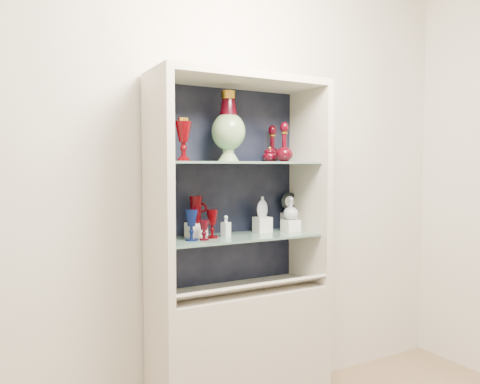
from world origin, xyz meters
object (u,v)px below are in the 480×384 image
enamel_urn (228,126)px  lidded_bowl (270,154)px  pedestal_lamp_left (165,135)px  clear_round_decanter (291,209)px  ruby_decanter_b (272,143)px  ruby_decanter_a (284,140)px  cobalt_goblet (191,225)px  clear_square_bottle (226,226)px  pedestal_lamp_right (183,140)px  ruby_goblet_small (204,230)px  ruby_goblet_tall (212,224)px  cameo_medallion (289,202)px  ruby_pitcher (196,209)px  flat_flask (262,207)px

enamel_urn → lidded_bowl: enamel_urn is taller
pedestal_lamp_left → clear_round_decanter: 0.91m
ruby_decanter_b → ruby_decanter_a: bearing=-97.0°
cobalt_goblet → clear_square_bottle: size_ratio=1.36×
pedestal_lamp_right → clear_square_bottle: (0.28, 0.07, -0.47)m
ruby_decanter_a → ruby_goblet_small: (-0.50, 0.01, -0.49)m
ruby_goblet_tall → clear_round_decanter: 0.53m
pedestal_lamp_left → ruby_decanter_a: (0.71, -0.04, -0.00)m
ruby_decanter_a → cameo_medallion: bearing=47.9°
pedestal_lamp_right → lidded_bowl: bearing=9.2°
lidded_bowl → pedestal_lamp_left: bearing=-176.1°
ruby_goblet_small → ruby_pitcher: (0.00, 0.11, 0.10)m
ruby_decanter_b → ruby_pitcher: bearing=-176.5°
ruby_pitcher → cameo_medallion: (0.66, 0.05, 0.01)m
clear_round_decanter → cameo_medallion: cameo_medallion is taller
ruby_goblet_small → cameo_medallion: size_ratio=0.80×
lidded_bowl → flat_flask: 0.32m
enamel_urn → cameo_medallion: enamel_urn is taller
ruby_goblet_tall → ruby_goblet_small: (-0.07, -0.05, -0.02)m
cobalt_goblet → ruby_decanter_a: bearing=-3.6°
pedestal_lamp_right → ruby_goblet_tall: 0.50m
cobalt_goblet → ruby_goblet_small: size_ratio=1.53×
cobalt_goblet → cameo_medallion: size_ratio=1.22×
pedestal_lamp_left → ruby_decanter_b: size_ratio=1.11×
clear_square_bottle → flat_flask: (0.28, 0.07, 0.09)m
ruby_decanter_a → ruby_goblet_small: ruby_decanter_a is taller
enamel_urn → flat_flask: bearing=11.8°
pedestal_lamp_left → ruby_pitcher: (0.21, 0.08, -0.40)m
flat_flask → ruby_goblet_tall: bearing=173.4°
lidded_bowl → clear_round_decanter: lidded_bowl is taller
ruby_decanter_b → clear_round_decanter: bearing=-49.4°
ruby_pitcher → pedestal_lamp_right: bearing=-122.1°
pedestal_lamp_left → ruby_goblet_tall: 0.55m
clear_square_bottle → cameo_medallion: 0.53m
ruby_pitcher → cameo_medallion: bearing=15.0°
ruby_decanter_a → cameo_medallion: (0.16, 0.17, -0.38)m
ruby_decanter_a → ruby_decanter_b: 0.16m
pedestal_lamp_right → flat_flask: size_ratio=1.73×
pedestal_lamp_right → ruby_pitcher: (0.13, 0.13, -0.37)m
ruby_decanter_b → cameo_medallion: 0.40m
ruby_goblet_small → cobalt_goblet: bearing=160.9°
cobalt_goblet → ruby_pitcher: (0.07, 0.09, 0.07)m
pedestal_lamp_left → ruby_decanter_a: bearing=-3.3°
lidded_bowl → cobalt_goblet: size_ratio=0.57×
lidded_bowl → cobalt_goblet: (-0.52, -0.05, -0.38)m
ruby_goblet_tall → clear_square_bottle: ruby_goblet_tall is taller
pedestal_lamp_right → ruby_goblet_small: size_ratio=2.04×
pedestal_lamp_right → ruby_decanter_b: 0.67m
enamel_urn → ruby_goblet_small: size_ratio=3.63×
cobalt_goblet → clear_round_decanter: clear_round_decanter is taller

